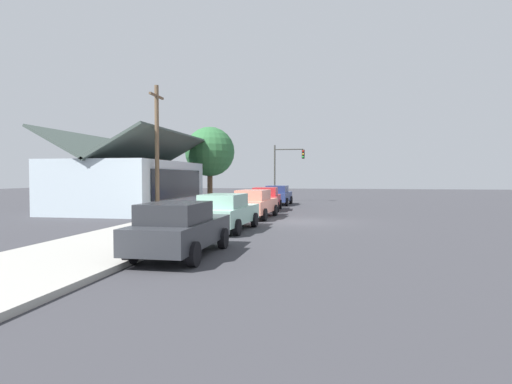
{
  "coord_description": "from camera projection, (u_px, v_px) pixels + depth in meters",
  "views": [
    {
      "loc": [
        -21.8,
        -1.7,
        2.33
      ],
      "look_at": [
        2.01,
        2.65,
        1.45
      ],
      "focal_mm": 29.8,
      "sensor_mm": 36.0,
      "label": 1
    }
  ],
  "objects": [
    {
      "name": "ground_plane",
      "position": [
        300.0,
        222.0,
        21.83
      ],
      "size": [
        120.0,
        120.0,
        0.0
      ],
      "primitive_type": "plane",
      "color": "#38383D"
    },
    {
      "name": "car_coral",
      "position": [
        255.0,
        204.0,
        23.75
      ],
      "size": [
        4.89,
        2.12,
        1.59
      ],
      "rotation": [
        0.0,
        0.0,
        -0.05
      ],
      "color": "#EA8C75",
      "rests_on": "ground"
    },
    {
      "name": "fire_hydrant_red",
      "position": [
        244.0,
        204.0,
        28.35
      ],
      "size": [
        0.22,
        0.22,
        0.71
      ],
      "color": "red",
      "rests_on": "sidewalk_curb"
    },
    {
      "name": "car_charcoal",
      "position": [
        180.0,
        228.0,
        12.37
      ],
      "size": [
        4.65,
        2.0,
        1.59
      ],
      "rotation": [
        0.0,
        0.0,
        -0.01
      ],
      "color": "#2D3035",
      "rests_on": "ground"
    },
    {
      "name": "car_navy",
      "position": [
        278.0,
        195.0,
        34.73
      ],
      "size": [
        4.41,
        2.1,
        1.59
      ],
      "rotation": [
        0.0,
        0.0,
        -0.03
      ],
      "color": "navy",
      "rests_on": "ground"
    },
    {
      "name": "sidewalk_curb",
      "position": [
        195.0,
        218.0,
        22.83
      ],
      "size": [
        60.0,
        4.2,
        0.16
      ],
      "primitive_type": "cube",
      "color": "#A3A099",
      "rests_on": "ground"
    },
    {
      "name": "shade_tree",
      "position": [
        210.0,
        152.0,
        35.71
      ],
      "size": [
        4.16,
        4.16,
        6.5
      ],
      "color": "brown",
      "rests_on": "ground"
    },
    {
      "name": "utility_pole_wooden",
      "position": [
        157.0,
        148.0,
        24.15
      ],
      "size": [
        1.8,
        0.24,
        7.5
      ],
      "color": "brown",
      "rests_on": "ground"
    },
    {
      "name": "car_cherry",
      "position": [
        266.0,
        199.0,
        29.19
      ],
      "size": [
        4.41,
        2.16,
        1.59
      ],
      "rotation": [
        0.0,
        0.0,
        0.06
      ],
      "color": "red",
      "rests_on": "ground"
    },
    {
      "name": "traffic_light_main",
      "position": [
        286.0,
        164.0,
        38.65
      ],
      "size": [
        0.37,
        2.79,
        5.2
      ],
      "color": "#383833",
      "rests_on": "ground"
    },
    {
      "name": "storefront_building",
      "position": [
        130.0,
        184.0,
        29.03
      ],
      "size": [
        11.47,
        7.2,
        5.31
      ],
      "color": "#ADBCC6",
      "rests_on": "ground"
    },
    {
      "name": "car_seafoam",
      "position": [
        226.0,
        212.0,
        18.21
      ],
      "size": [
        4.81,
        2.16,
        1.59
      ],
      "rotation": [
        0.0,
        0.0,
        -0.06
      ],
      "color": "#9ED1BC",
      "rests_on": "ground"
    }
  ]
}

